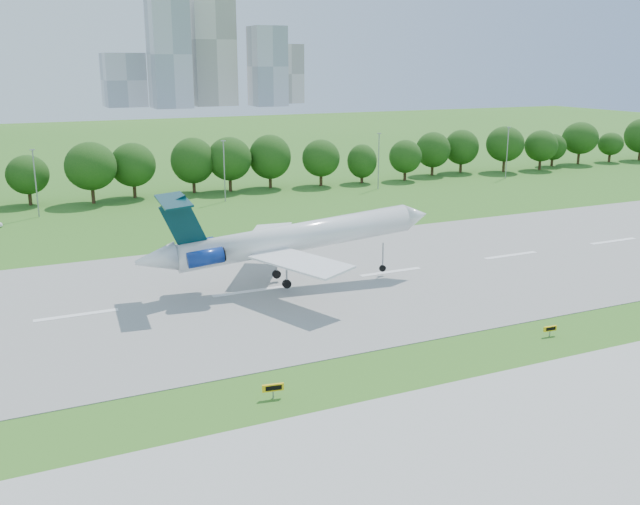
{
  "coord_description": "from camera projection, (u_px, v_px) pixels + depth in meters",
  "views": [
    {
      "loc": [
        -26.58,
        -53.56,
        27.2
      ],
      "look_at": [
        6.41,
        18.0,
        5.99
      ],
      "focal_mm": 40.0,
      "sensor_mm": 36.0,
      "label": 1
    }
  ],
  "objects": [
    {
      "name": "runway",
      "position": [
        248.0,
        292.0,
        86.69
      ],
      "size": [
        400.0,
        45.0,
        0.08
      ],
      "primitive_type": "cube",
      "color": "gray",
      "rests_on": "ground"
    },
    {
      "name": "airliner",
      "position": [
        282.0,
        239.0,
        87.07
      ],
      "size": [
        37.86,
        27.36,
        11.88
      ],
      "rotation": [
        0.0,
        -0.09,
        -0.08
      ],
      "color": "white",
      "rests_on": "ground"
    },
    {
      "name": "taxi_sign_right",
      "position": [
        550.0,
        329.0,
        72.65
      ],
      "size": [
        1.53,
        0.31,
        1.07
      ],
      "rotation": [
        0.0,
        0.0,
        -0.08
      ],
      "color": "gray",
      "rests_on": "ground"
    },
    {
      "name": "taxiway",
      "position": [
        454.0,
        469.0,
        48.98
      ],
      "size": [
        400.0,
        23.0,
        0.08
      ],
      "primitive_type": "cube",
      "color": "#ADADA8",
      "rests_on": "ground"
    },
    {
      "name": "taxi_sign_centre",
      "position": [
        273.0,
        388.0,
        59.16
      ],
      "size": [
        1.84,
        0.48,
        1.29
      ],
      "rotation": [
        0.0,
        0.0,
        -0.15
      ],
      "color": "gray",
      "rests_on": "ground"
    },
    {
      "name": "light_poles",
      "position": [
        135.0,
        176.0,
        134.03
      ],
      "size": [
        175.9,
        0.25,
        12.19
      ],
      "color": "gray",
      "rests_on": "ground"
    },
    {
      "name": "ground",
      "position": [
        339.0,
        370.0,
        64.78
      ],
      "size": [
        600.0,
        600.0,
        0.0
      ],
      "primitive_type": "plane",
      "color": "#27631A",
      "rests_on": "ground"
    },
    {
      "name": "skyline",
      "position": [
        205.0,
        56.0,
        439.9
      ],
      "size": [
        127.0,
        52.0,
        80.0
      ],
      "color": "#B2B2B7",
      "rests_on": "ground"
    },
    {
      "name": "tree_line",
      "position": [
        138.0,
        169.0,
        143.85
      ],
      "size": [
        288.4,
        8.4,
        10.4
      ],
      "color": "#382314",
      "rests_on": "ground"
    }
  ]
}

